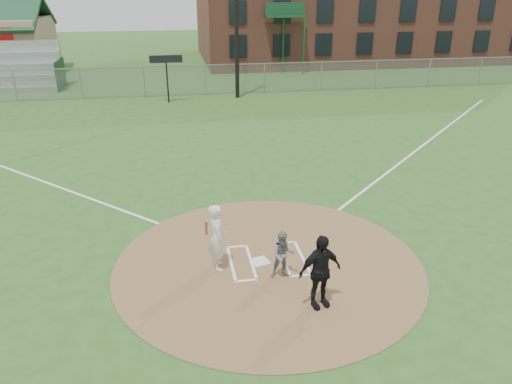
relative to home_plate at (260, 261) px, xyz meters
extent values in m
plane|color=#28521C|center=(0.21, -0.10, -0.04)|extent=(140.00, 140.00, 0.00)
cylinder|color=brown|center=(0.21, -0.10, -0.03)|extent=(8.40, 8.40, 0.02)
cube|color=silver|center=(0.00, 0.00, 0.00)|extent=(0.56, 0.56, 0.03)
cube|color=white|center=(9.21, 8.90, -0.03)|extent=(17.04, 17.04, 0.01)
cube|color=white|center=(-8.79, 8.90, -0.03)|extent=(17.04, 17.04, 0.01)
imported|color=slate|center=(0.46, -0.81, 0.63)|extent=(0.64, 0.51, 1.28)
imported|color=black|center=(1.02, -2.17, 0.91)|extent=(1.17, 0.71, 1.86)
cube|color=white|center=(-0.79, 0.05, -0.01)|extent=(0.08, 1.80, 0.01)
cube|color=white|center=(-0.24, 0.05, -0.01)|extent=(0.08, 1.80, 0.01)
cube|color=white|center=(-0.51, 0.95, -0.01)|extent=(0.62, 0.08, 0.01)
cube|color=white|center=(-0.51, -0.85, -0.01)|extent=(0.62, 0.08, 0.01)
cube|color=white|center=(1.21, 0.05, -0.01)|extent=(0.08, 1.80, 0.01)
cube|color=white|center=(0.66, 0.05, -0.01)|extent=(0.08, 1.80, 0.01)
cube|color=white|center=(0.93, 0.95, -0.01)|extent=(0.62, 0.08, 0.01)
cube|color=white|center=(0.93, -0.85, -0.01)|extent=(0.62, 0.08, 0.01)
imported|color=silver|center=(-1.16, -0.08, 0.91)|extent=(0.47, 0.69, 1.85)
cylinder|color=brown|center=(-1.46, -0.48, 1.41)|extent=(0.10, 0.60, 0.70)
cube|color=slate|center=(0.21, 21.90, 0.96)|extent=(56.00, 0.03, 2.00)
cube|color=gray|center=(0.21, 21.90, 1.96)|extent=(56.00, 0.06, 0.06)
cube|color=gray|center=(0.21, 21.90, 0.96)|extent=(56.08, 0.08, 2.00)
cube|color=#194728|center=(-9.79, 26.10, 0.96)|extent=(0.08, 3.20, 2.00)
cube|color=#194728|center=(7.21, 29.24, 4.46)|extent=(3.20, 1.00, 0.15)
cube|color=#194728|center=(7.21, 29.74, 2.21)|extent=(0.12, 0.12, 4.50)
cube|color=#194728|center=(8.71, 28.79, 2.21)|extent=(0.12, 0.12, 4.50)
cube|color=#194728|center=(7.21, 29.24, 5.01)|extent=(3.20, 0.08, 1.00)
cylinder|color=black|center=(2.21, 20.90, 5.96)|extent=(0.26, 0.26, 12.00)
cylinder|color=black|center=(-2.29, 20.10, 1.26)|extent=(0.10, 0.10, 2.60)
cube|color=black|center=(-2.29, 20.10, 2.66)|extent=(2.00, 0.10, 0.45)
camera|label=1|loc=(-2.10, -11.67, 7.13)|focal=35.00mm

